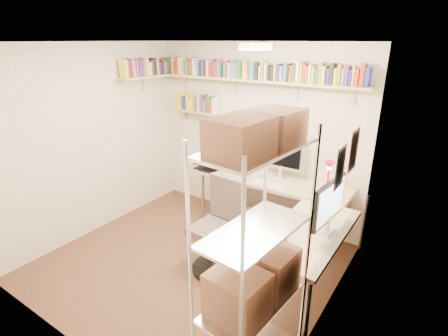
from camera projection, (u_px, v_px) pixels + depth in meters
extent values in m
plane|color=#472C1E|center=(190.00, 262.00, 4.21)|extent=(3.20, 3.20, 0.00)
cube|color=beige|center=(254.00, 135.00, 4.94)|extent=(3.20, 0.04, 2.50)
cube|color=beige|center=(93.00, 142.00, 4.62)|extent=(0.04, 3.00, 2.50)
cube|color=beige|center=(333.00, 201.00, 2.93)|extent=(0.04, 3.00, 2.50)
cube|color=beige|center=(57.00, 221.00, 2.61)|extent=(3.20, 0.04, 2.50)
cube|color=white|center=(181.00, 42.00, 3.34)|extent=(3.20, 3.00, 0.04)
cube|color=white|center=(354.00, 150.00, 3.26)|extent=(0.01, 0.30, 0.42)
cube|color=white|center=(340.00, 167.00, 2.97)|extent=(0.01, 0.28, 0.38)
cylinder|color=#FFEAC6|center=(255.00, 47.00, 3.14)|extent=(0.30, 0.30, 0.06)
cube|color=tan|center=(252.00, 80.00, 4.57)|extent=(3.05, 0.25, 0.03)
cube|color=tan|center=(148.00, 76.00, 5.02)|extent=(0.25, 1.00, 0.03)
cube|color=tan|center=(202.00, 112.00, 5.22)|extent=(0.95, 0.20, 0.02)
cube|color=tan|center=(185.00, 79.00, 5.28)|extent=(0.03, 0.20, 0.20)
cube|color=tan|center=(235.00, 83.00, 4.81)|extent=(0.03, 0.20, 0.20)
cube|color=tan|center=(296.00, 88.00, 4.33)|extent=(0.03, 0.20, 0.20)
cube|color=tan|center=(354.00, 93.00, 3.97)|extent=(0.03, 0.20, 0.20)
cube|color=teal|center=(168.00, 65.00, 5.29)|extent=(0.04, 0.12, 0.23)
cube|color=#216423|center=(171.00, 66.00, 5.28)|extent=(0.03, 0.12, 0.20)
cube|color=#65227F|center=(173.00, 66.00, 5.25)|extent=(0.03, 0.12, 0.23)
cube|color=yellow|center=(175.00, 66.00, 5.23)|extent=(0.04, 0.11, 0.23)
cube|color=#AB3116|center=(177.00, 67.00, 5.21)|extent=(0.03, 0.14, 0.19)
cube|color=#AB3116|center=(179.00, 66.00, 5.18)|extent=(0.03, 0.14, 0.24)
cube|color=beige|center=(182.00, 66.00, 5.15)|extent=(0.04, 0.13, 0.24)
cube|color=gold|center=(185.00, 67.00, 5.13)|extent=(0.04, 0.15, 0.20)
cube|color=#65227F|center=(187.00, 68.00, 5.11)|extent=(0.04, 0.12, 0.19)
cube|color=teal|center=(189.00, 68.00, 5.09)|extent=(0.03, 0.13, 0.20)
cube|color=#216423|center=(191.00, 68.00, 5.07)|extent=(0.04, 0.12, 0.20)
cube|color=#AB3116|center=(194.00, 66.00, 5.03)|extent=(0.03, 0.15, 0.24)
cube|color=beige|center=(196.00, 67.00, 5.02)|extent=(0.03, 0.12, 0.23)
cube|color=beige|center=(198.00, 69.00, 5.01)|extent=(0.02, 0.13, 0.18)
cube|color=teal|center=(200.00, 68.00, 4.98)|extent=(0.04, 0.14, 0.21)
cube|color=black|center=(203.00, 69.00, 4.96)|extent=(0.04, 0.14, 0.18)
cube|color=#65227F|center=(205.00, 68.00, 4.93)|extent=(0.03, 0.13, 0.22)
cube|color=black|center=(207.00, 68.00, 4.91)|extent=(0.04, 0.13, 0.20)
cube|color=beige|center=(210.00, 68.00, 4.89)|extent=(0.02, 0.14, 0.22)
cube|color=#AB3116|center=(212.00, 69.00, 4.87)|extent=(0.03, 0.14, 0.18)
cube|color=#65227F|center=(215.00, 68.00, 4.84)|extent=(0.03, 0.11, 0.23)
cube|color=#AB3116|center=(217.00, 69.00, 4.82)|extent=(0.04, 0.13, 0.20)
cube|color=#7F6B5C|center=(220.00, 68.00, 4.80)|extent=(0.02, 0.11, 0.24)
cube|color=teal|center=(222.00, 70.00, 4.79)|extent=(0.03, 0.12, 0.17)
cube|color=black|center=(224.00, 70.00, 4.77)|extent=(0.03, 0.15, 0.18)
cube|color=teal|center=(226.00, 70.00, 4.75)|extent=(0.03, 0.12, 0.18)
cube|color=#AB3116|center=(229.00, 69.00, 4.72)|extent=(0.03, 0.13, 0.22)
cube|color=beige|center=(231.00, 70.00, 4.70)|extent=(0.02, 0.14, 0.19)
cube|color=teal|center=(234.00, 69.00, 4.67)|extent=(0.04, 0.12, 0.24)
cube|color=#7F6B5C|center=(237.00, 70.00, 4.66)|extent=(0.03, 0.15, 0.20)
cube|color=#7F6B5C|center=(239.00, 70.00, 4.64)|extent=(0.03, 0.13, 0.21)
cube|color=#216423|center=(242.00, 69.00, 4.61)|extent=(0.04, 0.14, 0.24)
cube|color=gold|center=(245.00, 69.00, 4.58)|extent=(0.03, 0.12, 0.25)
cube|color=yellow|center=(248.00, 72.00, 4.57)|extent=(0.03, 0.13, 0.17)
cube|color=#65227F|center=(250.00, 71.00, 4.55)|extent=(0.02, 0.12, 0.20)
cube|color=teal|center=(252.00, 71.00, 4.53)|extent=(0.03, 0.12, 0.20)
cube|color=teal|center=(255.00, 70.00, 4.51)|extent=(0.03, 0.15, 0.22)
cube|color=black|center=(258.00, 71.00, 4.48)|extent=(0.04, 0.15, 0.20)
cube|color=yellow|center=(261.00, 73.00, 4.47)|extent=(0.02, 0.13, 0.17)
cube|color=#7F6B5C|center=(264.00, 71.00, 4.44)|extent=(0.04, 0.15, 0.23)
cube|color=yellow|center=(267.00, 71.00, 4.41)|extent=(0.04, 0.12, 0.21)
cube|color=black|center=(270.00, 73.00, 4.40)|extent=(0.03, 0.13, 0.18)
cube|color=black|center=(274.00, 73.00, 4.37)|extent=(0.04, 0.15, 0.17)
cube|color=gold|center=(277.00, 72.00, 4.35)|extent=(0.03, 0.14, 0.20)
cube|color=navy|center=(280.00, 72.00, 4.32)|extent=(0.03, 0.14, 0.21)
cube|color=#7F6B5C|center=(283.00, 74.00, 4.31)|extent=(0.04, 0.12, 0.18)
cube|color=teal|center=(286.00, 73.00, 4.28)|extent=(0.03, 0.12, 0.21)
cube|color=black|center=(289.00, 72.00, 4.26)|extent=(0.03, 0.14, 0.21)
cube|color=#AB3116|center=(292.00, 73.00, 4.24)|extent=(0.04, 0.12, 0.20)
cube|color=#216423|center=(295.00, 73.00, 4.21)|extent=(0.03, 0.13, 0.21)
cube|color=beige|center=(299.00, 72.00, 4.18)|extent=(0.04, 0.14, 0.25)
cube|color=gold|center=(303.00, 72.00, 4.16)|extent=(0.03, 0.12, 0.25)
cube|color=#AB3116|center=(306.00, 73.00, 4.14)|extent=(0.03, 0.14, 0.22)
cube|color=#AB3116|center=(309.00, 74.00, 4.13)|extent=(0.04, 0.14, 0.19)
cube|color=beige|center=(311.00, 73.00, 4.11)|extent=(0.02, 0.15, 0.22)
cube|color=gold|center=(314.00, 75.00, 4.10)|extent=(0.03, 0.11, 0.18)
cube|color=#216423|center=(317.00, 76.00, 4.07)|extent=(0.03, 0.12, 0.17)
cube|color=#7F6B5C|center=(321.00, 73.00, 4.04)|extent=(0.04, 0.11, 0.24)
cube|color=gold|center=(325.00, 75.00, 4.02)|extent=(0.04, 0.14, 0.20)
cube|color=navy|center=(329.00, 76.00, 4.00)|extent=(0.03, 0.12, 0.17)
cube|color=black|center=(333.00, 74.00, 3.97)|extent=(0.04, 0.13, 0.24)
cube|color=gold|center=(337.00, 76.00, 3.95)|extent=(0.04, 0.15, 0.18)
cube|color=gold|center=(340.00, 75.00, 3.93)|extent=(0.02, 0.12, 0.23)
cube|color=#7F6B5C|center=(344.00, 77.00, 3.91)|extent=(0.04, 0.12, 0.18)
cube|color=#65227F|center=(348.00, 76.00, 3.89)|extent=(0.03, 0.13, 0.21)
cube|color=navy|center=(351.00, 78.00, 3.87)|extent=(0.02, 0.13, 0.17)
cube|color=gold|center=(354.00, 76.00, 3.85)|extent=(0.02, 0.11, 0.22)
cube|color=#AB3116|center=(357.00, 78.00, 3.84)|extent=(0.04, 0.11, 0.18)
cube|color=#AB3116|center=(363.00, 75.00, 3.79)|extent=(0.04, 0.12, 0.24)
cube|color=navy|center=(368.00, 77.00, 3.77)|extent=(0.04, 0.14, 0.21)
cube|color=yellow|center=(123.00, 69.00, 4.64)|extent=(0.13, 0.04, 0.24)
cube|color=#AB3116|center=(126.00, 69.00, 4.68)|extent=(0.12, 0.04, 0.22)
cube|color=#65227F|center=(129.00, 68.00, 4.71)|extent=(0.13, 0.03, 0.25)
cube|color=gold|center=(131.00, 68.00, 4.74)|extent=(0.13, 0.03, 0.23)
cube|color=#AB3116|center=(133.00, 69.00, 4.77)|extent=(0.11, 0.02, 0.20)
cube|color=teal|center=(135.00, 68.00, 4.80)|extent=(0.11, 0.04, 0.22)
cube|color=#65227F|center=(137.00, 68.00, 4.83)|extent=(0.14, 0.03, 0.23)
cube|color=#65227F|center=(140.00, 68.00, 4.87)|extent=(0.12, 0.04, 0.21)
cube|color=#7F6B5C|center=(142.00, 67.00, 4.90)|extent=(0.11, 0.04, 0.25)
cube|color=yellow|center=(145.00, 67.00, 4.94)|extent=(0.12, 0.04, 0.24)
cube|color=beige|center=(148.00, 69.00, 4.99)|extent=(0.14, 0.03, 0.18)
cube|color=#65227F|center=(150.00, 68.00, 5.02)|extent=(0.14, 0.03, 0.21)
cube|color=black|center=(152.00, 66.00, 5.05)|extent=(0.14, 0.04, 0.24)
cube|color=gold|center=(155.00, 67.00, 5.10)|extent=(0.14, 0.04, 0.22)
cube|color=navy|center=(158.00, 68.00, 5.14)|extent=(0.13, 0.04, 0.18)
cube|color=black|center=(160.00, 67.00, 5.17)|extent=(0.14, 0.03, 0.19)
cube|color=#AB3116|center=(161.00, 66.00, 5.20)|extent=(0.12, 0.03, 0.21)
cube|color=#7F6B5C|center=(163.00, 68.00, 5.24)|extent=(0.12, 0.04, 0.17)
cube|color=#216423|center=(165.00, 66.00, 5.26)|extent=(0.12, 0.03, 0.23)
cube|color=navy|center=(167.00, 66.00, 5.29)|extent=(0.12, 0.03, 0.21)
cube|color=gold|center=(181.00, 101.00, 5.39)|extent=(0.04, 0.13, 0.23)
cube|color=gold|center=(183.00, 101.00, 5.37)|extent=(0.03, 0.13, 0.25)
cube|color=navy|center=(185.00, 103.00, 5.36)|extent=(0.04, 0.12, 0.19)
cube|color=navy|center=(187.00, 103.00, 5.34)|extent=(0.02, 0.15, 0.18)
cube|color=gold|center=(189.00, 102.00, 5.31)|extent=(0.03, 0.12, 0.22)
cube|color=yellow|center=(191.00, 104.00, 5.29)|extent=(0.04, 0.11, 0.18)
cube|color=gold|center=(194.00, 102.00, 5.26)|extent=(0.04, 0.11, 0.23)
cube|color=#7F6B5C|center=(196.00, 104.00, 5.24)|extent=(0.04, 0.12, 0.20)
cube|color=#65227F|center=(198.00, 104.00, 5.22)|extent=(0.02, 0.12, 0.20)
cube|color=yellow|center=(200.00, 103.00, 5.19)|extent=(0.03, 0.12, 0.25)
cube|color=#7F6B5C|center=(202.00, 103.00, 5.17)|extent=(0.02, 0.13, 0.24)
cube|color=#65227F|center=(204.00, 103.00, 5.15)|extent=(0.03, 0.14, 0.25)
cube|color=teal|center=(206.00, 106.00, 5.14)|extent=(0.04, 0.14, 0.18)
cube|color=#AB3116|center=(209.00, 105.00, 5.11)|extent=(0.03, 0.11, 0.22)
cube|color=#216423|center=(211.00, 104.00, 5.09)|extent=(0.03, 0.14, 0.23)
cube|color=#AB3116|center=(213.00, 106.00, 5.08)|extent=(0.03, 0.15, 0.19)
cube|color=beige|center=(216.00, 105.00, 5.05)|extent=(0.03, 0.15, 0.23)
cube|color=beige|center=(273.00, 181.00, 4.61)|extent=(2.03, 0.64, 0.04)
cube|color=beige|center=(309.00, 233.00, 3.38)|extent=(0.64, 1.39, 0.04)
cylinder|color=gray|center=(203.00, 198.00, 5.05)|extent=(0.04, 0.04, 0.75)
cylinder|color=gray|center=(224.00, 185.00, 5.46)|extent=(0.04, 0.04, 0.75)
cylinder|color=gray|center=(364.00, 223.00, 4.35)|extent=(0.04, 0.04, 0.75)
cylinder|color=gray|center=(250.00, 292.00, 3.16)|extent=(0.04, 0.04, 0.75)
cylinder|color=gray|center=(306.00, 317.00, 2.88)|extent=(0.04, 0.04, 0.75)
cube|color=gray|center=(280.00, 197.00, 4.94)|extent=(1.92, 0.02, 0.59)
cube|color=silver|center=(282.00, 152.00, 4.55)|extent=(0.59, 0.03, 0.45)
cube|color=black|center=(281.00, 152.00, 4.54)|extent=(0.53, 0.00, 0.39)
cube|color=black|center=(237.00, 147.00, 4.93)|extent=(0.47, 0.03, 0.36)
cube|color=black|center=(329.00, 201.00, 3.22)|extent=(0.03, 0.62, 0.41)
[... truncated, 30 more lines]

